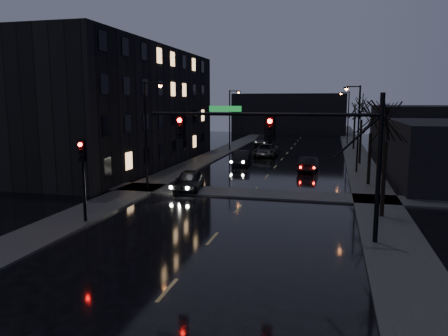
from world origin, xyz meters
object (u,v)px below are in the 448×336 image
Objects in this scene: oncoming_car_b at (242,158)px; oncoming_car_c at (266,150)px; lead_car at (309,164)px; oncoming_car_d at (263,141)px; oncoming_car_a at (189,181)px.

oncoming_car_c reaches higher than oncoming_car_b.
oncoming_car_c is 11.37m from lead_car.
oncoming_car_d reaches higher than oncoming_car_c.
oncoming_car_a is 0.86× the size of oncoming_car_d.
oncoming_car_a is 13.85m from lead_car.
oncoming_car_c is at bearing -55.58° from lead_car.
oncoming_car_d is at bearing 86.57° from oncoming_car_b.
oncoming_car_c is at bearing 75.31° from oncoming_car_a.
oncoming_car_b is at bearing -100.94° from oncoming_car_c.
oncoming_car_b is 0.88× the size of oncoming_car_d.
oncoming_car_b is at bearing -88.57° from oncoming_car_d.
oncoming_car_a is at bearing -101.35° from oncoming_car_b.
oncoming_car_a is at bearing -91.73° from oncoming_car_d.
lead_car is (7.94, -22.69, -0.05)m from oncoming_car_d.
oncoming_car_b is 7.77m from oncoming_car_c.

